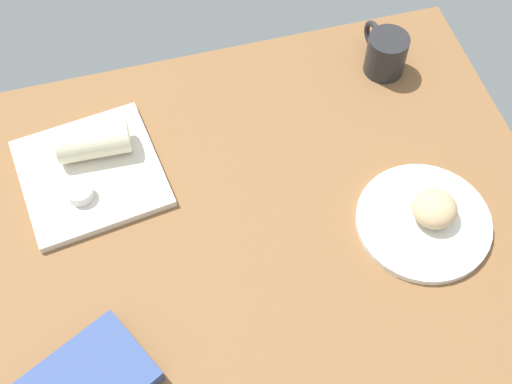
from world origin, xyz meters
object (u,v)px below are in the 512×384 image
(scone_pastry, at_px, (435,209))
(square_plate, at_px, (91,173))
(sauce_cup, at_px, (80,193))
(book_stack, at_px, (87,383))
(breakfast_wrap, at_px, (93,141))
(round_plate, at_px, (423,222))
(coffee_mug, at_px, (385,53))

(scone_pastry, bearing_deg, square_plate, 156.08)
(scone_pastry, bearing_deg, sauce_cup, 161.21)
(scone_pastry, distance_m, book_stack, 0.64)
(square_plate, relative_size, book_stack, 1.07)
(breakfast_wrap, bearing_deg, round_plate, -116.43)
(round_plate, xyz_separation_m, scone_pastry, (0.02, 0.00, 0.03))
(round_plate, distance_m, book_stack, 0.63)
(sauce_cup, bearing_deg, square_plate, 66.34)
(scone_pastry, bearing_deg, coffee_mug, 82.79)
(scone_pastry, distance_m, square_plate, 0.62)
(scone_pastry, distance_m, sauce_cup, 0.62)
(scone_pastry, height_order, book_stack, scone_pastry)
(book_stack, bearing_deg, scone_pastry, 12.53)
(round_plate, relative_size, book_stack, 1.03)
(book_stack, relative_size, coffee_mug, 1.81)
(scone_pastry, bearing_deg, round_plate, -165.82)
(round_plate, relative_size, sauce_cup, 5.07)
(square_plate, distance_m, sauce_cup, 0.06)
(square_plate, height_order, book_stack, book_stack)
(round_plate, bearing_deg, scone_pastry, 14.18)
(round_plate, distance_m, square_plate, 0.61)
(sauce_cup, distance_m, coffee_mug, 0.66)
(scone_pastry, bearing_deg, book_stack, -167.47)
(round_plate, height_order, book_stack, book_stack)
(book_stack, bearing_deg, coffee_mug, 36.75)
(scone_pastry, relative_size, breakfast_wrap, 0.60)
(round_plate, distance_m, sauce_cup, 0.61)
(scone_pastry, xyz_separation_m, breakfast_wrap, (-0.55, 0.29, 0.01))
(scone_pastry, relative_size, square_plate, 0.32)
(round_plate, xyz_separation_m, book_stack, (-0.61, -0.14, 0.01))
(sauce_cup, relative_size, coffee_mug, 0.37)
(scone_pastry, xyz_separation_m, book_stack, (-0.63, -0.14, -0.02))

